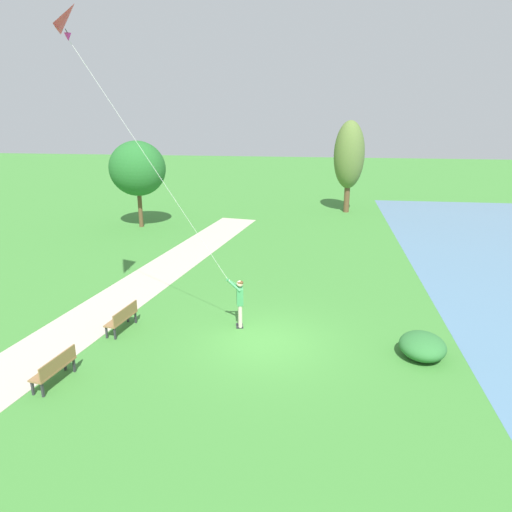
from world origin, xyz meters
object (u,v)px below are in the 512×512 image
person_kite_flyer (239,299)px  park_bench_near_walkway (55,367)px  tree_treeline_center (137,169)px  flying_kite (77,25)px  tree_horizon_far (349,155)px  park_bench_far_walkway (123,317)px  lakeside_shrub (423,346)px

person_kite_flyer → park_bench_near_walkway: 6.25m
park_bench_near_walkway → tree_treeline_center: size_ratio=0.29×
flying_kite → tree_horizon_far: size_ratio=1.30×
person_kite_flyer → park_bench_near_walkway: (-4.54, -4.27, -0.54)m
tree_horizon_far → park_bench_far_walkway: bearing=-112.6°
person_kite_flyer → park_bench_far_walkway: bearing=-168.3°
park_bench_near_walkway → lakeside_shrub: 10.89m
flying_kite → park_bench_near_walkway: (-0.04, -3.34, -9.20)m
park_bench_near_walkway → lakeside_shrub: bearing=15.2°
person_kite_flyer → tree_treeline_center: size_ratio=0.34×
tree_treeline_center → flying_kite: bearing=-74.5°
flying_kite → tree_treeline_center: flying_kite is taller
lakeside_shrub → tree_treeline_center: bearing=133.8°
tree_treeline_center → tree_horizon_far: bearing=25.0°
tree_horizon_far → tree_treeline_center: size_ratio=1.20×
person_kite_flyer → lakeside_shrub: bearing=-13.3°
park_bench_far_walkway → tree_horizon_far: (8.68, 20.82, 3.57)m
person_kite_flyer → flying_kite: 9.81m
person_kite_flyer → flying_kite: flying_kite is taller
flying_kite → park_bench_far_walkway: (0.55, 0.11, -9.20)m
park_bench_near_walkway → flying_kite: bearing=89.4°
tree_treeline_center → lakeside_shrub: 21.33m
park_bench_near_walkway → tree_treeline_center: bearing=102.7°
tree_horizon_far → park_bench_near_walkway: bearing=-110.9°
flying_kite → lakeside_shrub: bearing=-2.7°
tree_horizon_far → lakeside_shrub: bearing=-86.7°
person_kite_flyer → flying_kite: bearing=-168.3°
park_bench_near_walkway → tree_treeline_center: 18.79m
park_bench_far_walkway → lakeside_shrub: size_ratio=0.95×
lakeside_shrub → tree_horizon_far: bearing=93.3°
flying_kite → lakeside_shrub: 14.05m
person_kite_flyer → park_bench_far_walkway: person_kite_flyer is taller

